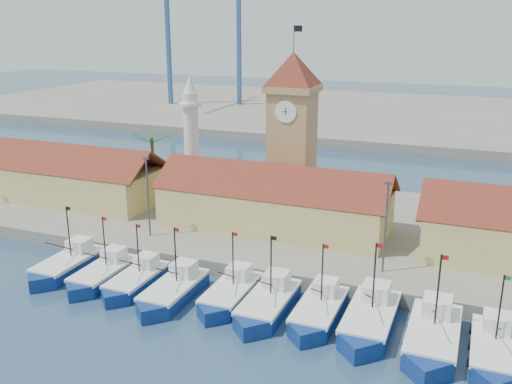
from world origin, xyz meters
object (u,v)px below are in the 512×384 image
at_px(boat_0, 66,266).
at_px(minaret, 191,136).
at_px(clock_tower, 292,130).
at_px(boat_5, 267,306).

bearing_deg(boat_0, minaret, 86.88).
distance_m(boat_0, clock_tower, 30.39).
xyz_separation_m(boat_0, boat_5, (21.98, -0.21, 0.01)).
xyz_separation_m(clock_tower, minaret, (-15.00, 2.00, -2.23)).
bearing_deg(boat_0, boat_5, -0.56).
relative_size(boat_0, clock_tower, 0.42).
xyz_separation_m(boat_5, clock_tower, (-5.61, 23.24, 11.20)).
bearing_deg(minaret, clock_tower, -7.61).
xyz_separation_m(boat_0, minaret, (1.37, 25.03, 8.98)).
distance_m(clock_tower, minaret, 15.30).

